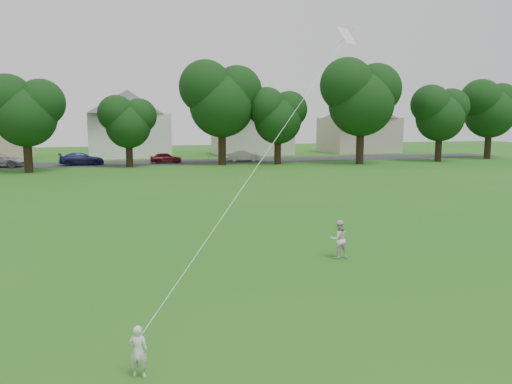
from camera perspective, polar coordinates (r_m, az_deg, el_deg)
name	(u,v)px	position (r m, az deg, el deg)	size (l,w,h in m)	color
ground	(245,289)	(13.48, -1.24, -11.05)	(160.00, 160.00, 0.00)	#175D15
street	(135,163)	(54.53, -13.63, 3.23)	(90.00, 7.00, 0.01)	#2D2D30
toddler	(138,351)	(9.30, -13.30, -17.29)	(0.34, 0.22, 0.94)	silver
older_boy	(339,239)	(16.46, 9.42, -5.34)	(0.61, 0.47, 1.25)	silver
kite	(287,123)	(15.23, 3.58, 7.91)	(5.49, 6.28, 16.97)	white
tree_row	(182,99)	(48.82, -8.46, 10.43)	(84.55, 9.93, 11.25)	black
parked_cars	(43,160)	(53.65, -23.13, 3.39)	(44.64, 2.52, 1.28)	black
house_row	(131,116)	(64.36, -14.13, 8.46)	(77.53, 14.06, 10.41)	beige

